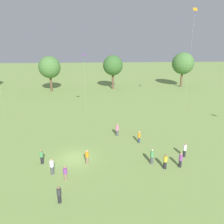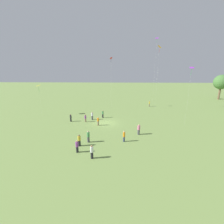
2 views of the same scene
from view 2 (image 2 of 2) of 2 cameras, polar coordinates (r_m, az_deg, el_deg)
The scene contains 19 objects.
ground_plane at distance 31.81m, azimuth -2.54°, elevation -4.14°, with size 240.00×240.00×0.00m, color #7A994C.
tree_0 at distance 71.18m, azimuth 36.22°, elevation 9.16°, with size 5.45×5.45×9.41m.
person_0 at distance 33.58m, azimuth -15.46°, elevation -2.18°, with size 0.45×0.45×1.65m.
person_1 at distance 30.15m, azimuth -5.34°, elevation -3.54°, with size 0.48×0.48×1.76m.
person_2 at distance 19.33m, azimuth -7.70°, elevation -14.80°, with size 0.55×0.55×1.80m.
person_3 at distance 33.85m, azimuth -7.56°, elevation -1.49°, with size 0.52×0.52×1.81m.
person_4 at distance 22.56m, azimuth -12.38°, elevation -10.53°, with size 0.61×0.61×1.76m.
person_5 at distance 23.38m, azimuth -9.02°, elevation -9.25°, with size 0.55×0.55×1.86m.
person_6 at distance 47.56m, azimuth 14.04°, elevation 3.06°, with size 0.43×0.43×1.78m.
person_7 at distance 20.97m, azimuth -13.17°, elevation -12.65°, with size 0.52×0.52×1.75m.
person_8 at distance 32.64m, azimuth -10.09°, elevation -2.37°, with size 0.48×0.48×1.65m.
person_9 at distance 35.06m, azimuth -3.55°, elevation -0.80°, with size 0.49×0.49×1.79m.
person_10 at distance 26.19m, azimuth 10.15°, elevation -6.58°, with size 0.63×0.63×1.86m.
person_11 at distance 23.39m, azimuth 4.60°, elevation -9.17°, with size 0.48×0.48×1.76m.
kite_0 at distance 43.60m, azimuth -0.37°, elevation 18.48°, with size 0.87×0.83×14.30m.
kite_2 at distance 44.84m, azimuth 17.57°, elevation 21.63°, with size 1.02×0.80×17.20m.
kite_3 at distance 32.10m, azimuth 27.98°, elevation 13.57°, with size 0.87×0.90×11.35m.
kite_4 at distance 39.94m, azimuth -26.22°, elevation 8.76°, with size 1.35×1.33×7.50m.
kite_6 at distance 58.43m, azimuth 16.64°, elevation 24.21°, with size 1.13×1.20×21.73m.
Camera 2 is at (29.91, 2.69, 10.51)m, focal length 24.00 mm.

